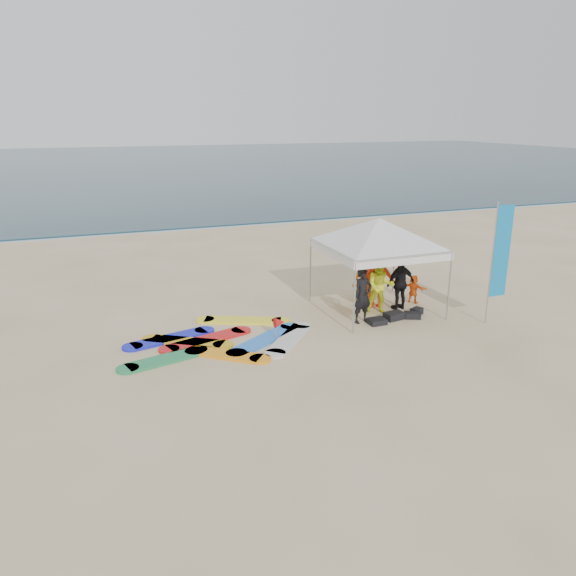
{
  "coord_description": "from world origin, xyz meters",
  "views": [
    {
      "loc": [
        -4.82,
        -11.21,
        5.75
      ],
      "look_at": [
        0.35,
        2.6,
        1.2
      ],
      "focal_mm": 35.0,
      "sensor_mm": 36.0,
      "label": 1
    }
  ],
  "objects_px": {
    "person_orange_b": "(366,276)",
    "marker_pennant": "(280,323)",
    "person_black_a": "(363,295)",
    "person_yellow": "(380,286)",
    "person_seated": "(414,289)",
    "person_black_b": "(400,283)",
    "canopy_tent": "(379,218)",
    "person_orange_a": "(377,277)",
    "surfboard_spread": "(221,340)",
    "feather_flag": "(500,253)"
  },
  "relations": [
    {
      "from": "person_black_b",
      "to": "feather_flag",
      "type": "distance_m",
      "value": 3.02
    },
    {
      "from": "person_orange_b",
      "to": "canopy_tent",
      "type": "height_order",
      "value": "canopy_tent"
    },
    {
      "from": "person_black_b",
      "to": "person_seated",
      "type": "height_order",
      "value": "person_black_b"
    },
    {
      "from": "person_black_a",
      "to": "person_orange_b",
      "type": "xyz_separation_m",
      "value": [
        0.94,
        1.57,
        0.05
      ]
    },
    {
      "from": "person_yellow",
      "to": "canopy_tent",
      "type": "relative_size",
      "value": 0.4
    },
    {
      "from": "person_black_a",
      "to": "person_orange_b",
      "type": "distance_m",
      "value": 1.83
    },
    {
      "from": "person_black_a",
      "to": "person_black_b",
      "type": "height_order",
      "value": "person_black_b"
    },
    {
      "from": "person_yellow",
      "to": "marker_pennant",
      "type": "distance_m",
      "value": 3.67
    },
    {
      "from": "person_yellow",
      "to": "person_orange_a",
      "type": "xyz_separation_m",
      "value": [
        0.23,
        0.64,
        0.11
      ]
    },
    {
      "from": "person_black_b",
      "to": "person_seated",
      "type": "distance_m",
      "value": 0.92
    },
    {
      "from": "person_orange_b",
      "to": "person_seated",
      "type": "height_order",
      "value": "person_orange_b"
    },
    {
      "from": "person_seated",
      "to": "feather_flag",
      "type": "height_order",
      "value": "feather_flag"
    },
    {
      "from": "person_yellow",
      "to": "canopy_tent",
      "type": "height_order",
      "value": "canopy_tent"
    },
    {
      "from": "person_seated",
      "to": "surfboard_spread",
      "type": "relative_size",
      "value": 0.18
    },
    {
      "from": "person_orange_b",
      "to": "person_seated",
      "type": "relative_size",
      "value": 1.91
    },
    {
      "from": "person_orange_a",
      "to": "person_black_b",
      "type": "bearing_deg",
      "value": 160.69
    },
    {
      "from": "person_black_b",
      "to": "marker_pennant",
      "type": "height_order",
      "value": "person_black_b"
    },
    {
      "from": "person_black_b",
      "to": "person_seated",
      "type": "bearing_deg",
      "value": -158.51
    },
    {
      "from": "feather_flag",
      "to": "marker_pennant",
      "type": "bearing_deg",
      "value": 171.76
    },
    {
      "from": "person_yellow",
      "to": "marker_pennant",
      "type": "bearing_deg",
      "value": -143.76
    },
    {
      "from": "person_yellow",
      "to": "person_orange_a",
      "type": "distance_m",
      "value": 0.68
    },
    {
      "from": "person_black_b",
      "to": "person_orange_b",
      "type": "bearing_deg",
      "value": -59.15
    },
    {
      "from": "surfboard_spread",
      "to": "person_orange_a",
      "type": "bearing_deg",
      "value": 12.11
    },
    {
      "from": "person_orange_a",
      "to": "feather_flag",
      "type": "xyz_separation_m",
      "value": [
        2.49,
        -2.46,
        1.1
      ]
    },
    {
      "from": "surfboard_spread",
      "to": "feather_flag",
      "type": "bearing_deg",
      "value": -9.77
    },
    {
      "from": "person_orange_b",
      "to": "person_black_b",
      "type": "bearing_deg",
      "value": 120.31
    },
    {
      "from": "person_orange_b",
      "to": "marker_pennant",
      "type": "bearing_deg",
      "value": 22.31
    },
    {
      "from": "person_yellow",
      "to": "person_seated",
      "type": "xyz_separation_m",
      "value": [
        1.53,
        0.53,
        -0.41
      ]
    },
    {
      "from": "person_seated",
      "to": "marker_pennant",
      "type": "height_order",
      "value": "person_seated"
    },
    {
      "from": "person_black_a",
      "to": "person_yellow",
      "type": "distance_m",
      "value": 0.98
    },
    {
      "from": "person_black_b",
      "to": "surfboard_spread",
      "type": "xyz_separation_m",
      "value": [
        -5.81,
        -0.63,
        -0.8
      ]
    },
    {
      "from": "person_seated",
      "to": "person_orange_b",
      "type": "bearing_deg",
      "value": 34.54
    },
    {
      "from": "person_orange_b",
      "to": "person_seated",
      "type": "xyz_separation_m",
      "value": [
        1.44,
        -0.55,
        -0.41
      ]
    },
    {
      "from": "feather_flag",
      "to": "surfboard_spread",
      "type": "distance_m",
      "value": 8.12
    },
    {
      "from": "person_orange_b",
      "to": "feather_flag",
      "type": "xyz_separation_m",
      "value": [
        2.63,
        -2.9,
        1.2
      ]
    },
    {
      "from": "person_yellow",
      "to": "marker_pennant",
      "type": "relative_size",
      "value": 2.71
    },
    {
      "from": "marker_pennant",
      "to": "surfboard_spread",
      "type": "xyz_separation_m",
      "value": [
        -1.49,
        0.43,
        -0.46
      ]
    },
    {
      "from": "person_black_a",
      "to": "person_black_b",
      "type": "relative_size",
      "value": 0.98
    },
    {
      "from": "person_yellow",
      "to": "person_orange_b",
      "type": "height_order",
      "value": "person_orange_b"
    },
    {
      "from": "person_black_b",
      "to": "person_yellow",
      "type": "bearing_deg",
      "value": 4.35
    },
    {
      "from": "person_black_a",
      "to": "person_black_b",
      "type": "bearing_deg",
      "value": 11.48
    },
    {
      "from": "person_black_a",
      "to": "feather_flag",
      "type": "bearing_deg",
      "value": -30.29
    },
    {
      "from": "person_orange_a",
      "to": "person_orange_b",
      "type": "height_order",
      "value": "person_orange_a"
    },
    {
      "from": "person_orange_b",
      "to": "surfboard_spread",
      "type": "height_order",
      "value": "person_orange_b"
    },
    {
      "from": "canopy_tent",
      "to": "surfboard_spread",
      "type": "height_order",
      "value": "canopy_tent"
    },
    {
      "from": "canopy_tent",
      "to": "person_seated",
      "type": "bearing_deg",
      "value": 6.99
    },
    {
      "from": "canopy_tent",
      "to": "feather_flag",
      "type": "bearing_deg",
      "value": -39.16
    },
    {
      "from": "person_black_a",
      "to": "marker_pennant",
      "type": "height_order",
      "value": "person_black_a"
    },
    {
      "from": "canopy_tent",
      "to": "person_black_b",
      "type": "bearing_deg",
      "value": -15.57
    },
    {
      "from": "person_yellow",
      "to": "surfboard_spread",
      "type": "height_order",
      "value": "person_yellow"
    }
  ]
}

